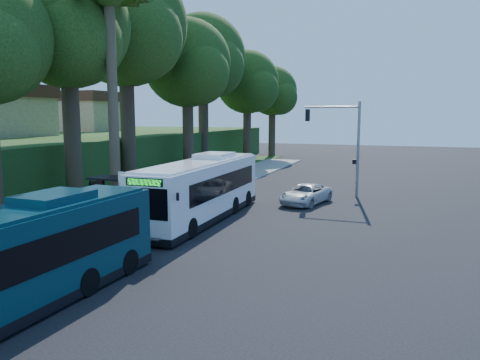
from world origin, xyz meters
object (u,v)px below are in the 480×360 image
at_px(bus_shelter, 116,190).
at_px(pickup, 306,194).
at_px(white_bus, 202,188).
at_px(teal_bus, 12,260).

distance_m(bus_shelter, pickup, 12.75).
distance_m(white_bus, teal_bus, 13.87).
relative_size(bus_shelter, pickup, 0.67).
bearing_deg(bus_shelter, white_bus, 25.54).
bearing_deg(bus_shelter, pickup, 44.35).
bearing_deg(teal_bus, pickup, 79.19).
relative_size(teal_bus, pickup, 2.46).
height_order(white_bus, teal_bus, white_bus).
xyz_separation_m(white_bus, teal_bus, (0.06, -13.87, -0.12)).
bearing_deg(white_bus, teal_bus, -90.46).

